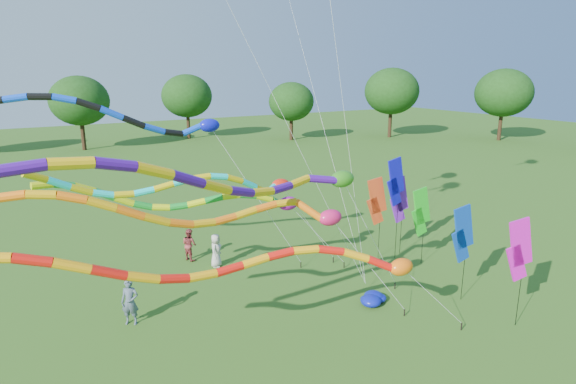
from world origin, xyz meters
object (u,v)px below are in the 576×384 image
tube_kite_orange (221,212)px  person_a (216,250)px  person_c (189,244)px  tube_kite_red (273,265)px  blue_nylon_heap (370,296)px  person_b (130,302)px

tube_kite_orange → person_a: (2.59, 7.26, -4.27)m
person_c → person_a: bearing=-170.1°
tube_kite_red → blue_nylon_heap: size_ratio=12.82×
person_b → tube_kite_orange: bearing=-26.0°
person_b → person_c: bearing=82.3°
tube_kite_red → person_b: tube_kite_red is taller
tube_kite_orange → person_b: 6.07m
person_b → person_c: person_b is taller
tube_kite_red → person_a: bearing=89.5°
blue_nylon_heap → person_a: person_a is taller
person_c → blue_nylon_heap: bearing=-167.2°
tube_kite_red → person_c: (0.81, 10.50, -2.91)m
tube_kite_red → person_a: (1.66, 8.99, -2.90)m
tube_kite_orange → blue_nylon_heap: size_ratio=11.98×
person_b → person_a: bearing=67.1°
tube_kite_red → person_c: size_ratio=8.87×
person_a → person_c: 1.73m
person_a → blue_nylon_heap: bearing=-108.5°
tube_kite_red → person_a: size_ratio=8.75×
tube_kite_red → person_c: tube_kite_red is taller
tube_kite_orange → person_c: bearing=88.4°
tube_kite_orange → person_b: bearing=132.3°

